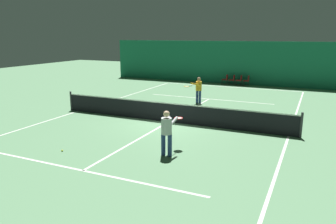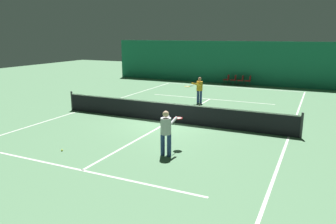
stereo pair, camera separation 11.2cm
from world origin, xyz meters
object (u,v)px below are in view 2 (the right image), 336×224
at_px(tennis_net, 169,112).
at_px(player_far, 199,88).
at_px(player_near, 166,130).
at_px(courtside_chair_1, 234,79).
at_px(tennis_ball, 62,150).
at_px(courtside_chair_3, 249,80).
at_px(courtside_chair_2, 241,80).
at_px(courtside_chair_0, 227,79).

height_order(tennis_net, player_far, player_far).
relative_size(player_near, courtside_chair_1, 1.92).
xyz_separation_m(player_near, tennis_ball, (-3.62, -1.24, -0.91)).
height_order(courtside_chair_1, courtside_chair_3, same).
xyz_separation_m(tennis_net, player_near, (1.82, -4.10, 0.43)).
height_order(courtside_chair_1, courtside_chair_2, same).
relative_size(courtside_chair_3, tennis_ball, 12.73).
height_order(tennis_net, player_near, player_near).
height_order(courtside_chair_0, courtside_chair_2, same).
bearing_deg(courtside_chair_3, courtside_chair_2, -90.00).
relative_size(courtside_chair_1, tennis_ball, 12.73).
bearing_deg(courtside_chair_1, player_near, 6.39).
height_order(courtside_chair_1, tennis_ball, courtside_chair_1).
bearing_deg(tennis_net, courtside_chair_2, 87.87).
xyz_separation_m(player_far, courtside_chair_0, (-0.50, 8.35, -0.45)).
xyz_separation_m(tennis_net, courtside_chair_3, (1.09, 13.17, -0.03)).
xyz_separation_m(courtside_chair_2, courtside_chair_3, (0.60, 0.00, 0.00)).
height_order(courtside_chair_2, tennis_ball, courtside_chair_2).
distance_m(tennis_net, courtside_chair_1, 13.17).
height_order(courtside_chair_3, tennis_ball, courtside_chair_3).
relative_size(courtside_chair_0, courtside_chair_2, 1.00).
relative_size(tennis_net, courtside_chair_0, 14.29).
xyz_separation_m(courtside_chair_2, tennis_ball, (-2.29, -18.50, -0.45)).
height_order(player_far, courtside_chair_2, player_far).
bearing_deg(courtside_chair_2, courtside_chair_3, 90.00).
bearing_deg(courtside_chair_3, courtside_chair_1, -90.00).
distance_m(player_near, courtside_chair_0, 17.45).
bearing_deg(tennis_net, courtside_chair_0, 93.10).
relative_size(player_far, courtside_chair_2, 1.91).
xyz_separation_m(player_near, courtside_chair_3, (-0.73, 17.26, -0.46)).
bearing_deg(tennis_net, player_far, 92.55).
height_order(player_near, courtside_chair_1, player_near).
xyz_separation_m(courtside_chair_0, courtside_chair_2, (1.20, 0.00, 0.00)).
xyz_separation_m(player_near, courtside_chair_0, (-2.54, 17.26, -0.46)).
bearing_deg(player_near, courtside_chair_0, 10.33).
bearing_deg(courtside_chair_0, courtside_chair_2, 90.00).
distance_m(courtside_chair_0, courtside_chair_3, 1.81).
xyz_separation_m(courtside_chair_0, courtside_chair_3, (1.81, 0.00, 0.00)).
height_order(player_near, courtside_chair_2, player_near).
relative_size(tennis_net, courtside_chair_2, 14.29).
relative_size(courtside_chair_2, courtside_chair_3, 1.00).
distance_m(player_far, courtside_chair_0, 8.38).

